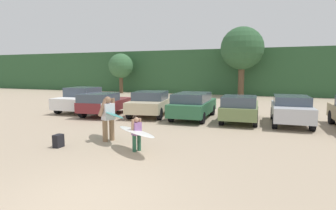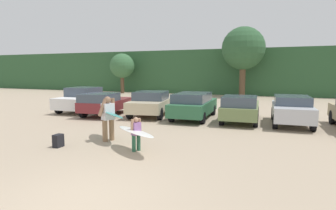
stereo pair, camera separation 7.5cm
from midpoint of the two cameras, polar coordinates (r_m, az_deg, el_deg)
ground_plane at (r=6.33m, az=-17.50°, el=-18.17°), size 120.00×120.00×0.00m
hillside_ridge at (r=37.44m, az=15.68°, el=6.50°), size 108.00×12.00×5.07m
tree_left at (r=34.12m, az=-9.62°, el=7.80°), size 2.90×2.90×4.71m
tree_center_right at (r=30.05m, az=14.75°, el=10.98°), size 4.35×4.35×7.11m
parked_car_white at (r=19.25m, az=-17.10°, el=1.10°), size 2.13×4.11×1.59m
parked_car_maroon at (r=17.18m, az=-12.88°, el=0.40°), size 2.39×4.26×1.38m
parked_car_champagne at (r=16.72m, az=-3.65°, el=0.45°), size 2.60×4.48×1.45m
parked_car_forest_green at (r=15.68m, az=4.97°, el=0.05°), size 2.02×4.58×1.46m
parked_car_olive_green at (r=15.12m, az=14.28°, el=-0.56°), size 2.01×4.39×1.41m
parked_car_silver at (r=15.13m, az=23.58°, el=-0.76°), size 1.94×4.06×1.43m
person_adult at (r=10.85m, az=-12.26°, el=-2.19°), size 0.47×0.72×1.70m
person_child at (r=9.37m, az=-6.63°, el=-5.48°), size 0.31×0.43×1.14m
surfboard_teal at (r=10.92m, az=-11.63°, el=-1.73°), size 2.08×1.91×0.27m
surfboard_white at (r=9.26m, az=-6.77°, el=-5.37°), size 2.13×1.75×0.15m
backpack_dropped at (r=10.60m, az=-21.57°, el=-6.79°), size 0.24×0.34×0.45m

